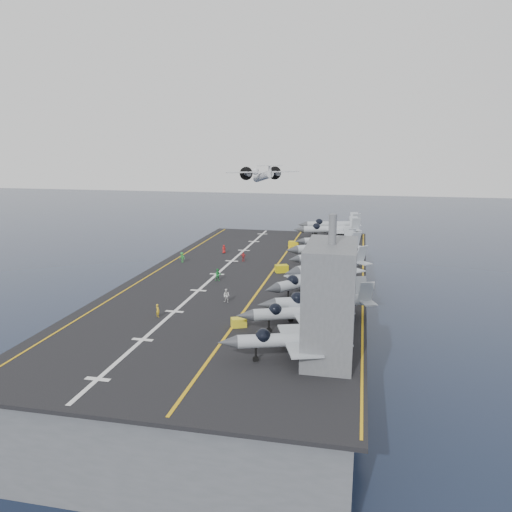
% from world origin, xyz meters
% --- Properties ---
extents(ground, '(500.00, 500.00, 0.00)m').
position_xyz_m(ground, '(0.00, 0.00, 0.00)').
color(ground, '#142135').
rests_on(ground, ground).
extents(hull, '(36.00, 90.00, 10.00)m').
position_xyz_m(hull, '(0.00, 0.00, 5.00)').
color(hull, '#56595E').
rests_on(hull, ground).
extents(flight_deck, '(38.00, 92.00, 0.40)m').
position_xyz_m(flight_deck, '(0.00, 0.00, 10.20)').
color(flight_deck, black).
rests_on(flight_deck, hull).
extents(foul_line, '(0.35, 90.00, 0.02)m').
position_xyz_m(foul_line, '(3.00, 0.00, 10.42)').
color(foul_line, gold).
rests_on(foul_line, flight_deck).
extents(landing_centerline, '(0.50, 90.00, 0.02)m').
position_xyz_m(landing_centerline, '(-6.00, 0.00, 10.42)').
color(landing_centerline, silver).
rests_on(landing_centerline, flight_deck).
extents(deck_edge_port, '(0.25, 90.00, 0.02)m').
position_xyz_m(deck_edge_port, '(-17.00, 0.00, 10.42)').
color(deck_edge_port, gold).
rests_on(deck_edge_port, flight_deck).
extents(deck_edge_stbd, '(0.25, 90.00, 0.02)m').
position_xyz_m(deck_edge_stbd, '(18.50, 0.00, 10.42)').
color(deck_edge_stbd, gold).
rests_on(deck_edge_stbd, flight_deck).
extents(island_superstructure, '(5.00, 10.00, 15.00)m').
position_xyz_m(island_superstructure, '(15.00, -30.00, 17.90)').
color(island_superstructure, '#56595E').
rests_on(island_superstructure, flight_deck).
extents(fighter_jet_0, '(15.59, 12.73, 4.68)m').
position_xyz_m(fighter_jet_0, '(11.36, -31.77, 12.74)').
color(fighter_jet_0, gray).
rests_on(fighter_jet_0, flight_deck).
extents(fighter_jet_1, '(15.84, 13.17, 4.70)m').
position_xyz_m(fighter_jet_1, '(11.16, -23.34, 12.75)').
color(fighter_jet_1, '#A0A9B1').
rests_on(fighter_jet_1, flight_deck).
extents(fighter_jet_2, '(17.20, 14.44, 5.09)m').
position_xyz_m(fighter_jet_2, '(13.44, -19.00, 12.94)').
color(fighter_jet_2, gray).
rests_on(fighter_jet_2, flight_deck).
extents(fighter_jet_3, '(16.66, 17.10, 4.98)m').
position_xyz_m(fighter_jet_3, '(10.78, -9.46, 12.89)').
color(fighter_jet_3, gray).
rests_on(fighter_jet_3, flight_deck).
extents(fighter_jet_4, '(18.72, 18.71, 5.51)m').
position_xyz_m(fighter_jet_4, '(13.17, -0.63, 13.16)').
color(fighter_jet_4, '#939BA2').
rests_on(fighter_jet_4, flight_deck).
extents(fighter_jet_5, '(15.21, 14.50, 4.41)m').
position_xyz_m(fighter_jet_5, '(11.35, 8.86, 12.60)').
color(fighter_jet_5, '#A0ABB1').
rests_on(fighter_jet_5, flight_deck).
extents(fighter_jet_6, '(18.39, 16.79, 5.32)m').
position_xyz_m(fighter_jet_6, '(11.64, 14.65, 13.06)').
color(fighter_jet_6, '#9FA9AF').
rests_on(fighter_jet_6, flight_deck).
extents(fighter_jet_7, '(15.70, 13.72, 4.57)m').
position_xyz_m(fighter_jet_7, '(11.27, 24.27, 12.69)').
color(fighter_jet_7, gray).
rests_on(fighter_jet_7, flight_deck).
extents(fighter_jet_8, '(17.32, 13.63, 5.31)m').
position_xyz_m(fighter_jet_8, '(11.03, 35.78, 13.05)').
color(fighter_jet_8, '#9FA6AE').
rests_on(fighter_jet_8, flight_deck).
extents(tow_cart_a, '(2.15, 1.83, 1.09)m').
position_xyz_m(tow_cart_a, '(3.72, -23.64, 10.95)').
color(tow_cart_a, gold).
rests_on(tow_cart_a, flight_deck).
extents(tow_cart_b, '(2.54, 2.17, 1.29)m').
position_xyz_m(tow_cart_b, '(4.62, 3.66, 11.04)').
color(tow_cart_b, gold).
rests_on(tow_cart_b, flight_deck).
extents(tow_cart_c, '(2.12, 1.38, 1.27)m').
position_xyz_m(tow_cart_c, '(3.70, 25.65, 11.03)').
color(tow_cart_c, gold).
rests_on(tow_cart_c, flight_deck).
extents(crew_1, '(1.25, 1.15, 1.73)m').
position_xyz_m(crew_1, '(-7.34, -22.38, 11.27)').
color(crew_1, gold).
rests_on(crew_1, flight_deck).
extents(crew_2, '(1.43, 1.24, 2.01)m').
position_xyz_m(crew_2, '(-4.61, -4.04, 11.40)').
color(crew_2, green).
rests_on(crew_2, flight_deck).
extents(crew_3, '(1.33, 1.08, 1.91)m').
position_xyz_m(crew_3, '(-14.93, 7.20, 11.36)').
color(crew_3, '#268C33').
rests_on(crew_3, flight_deck).
extents(crew_4, '(1.12, 0.80, 1.77)m').
position_xyz_m(crew_4, '(-3.86, 10.47, 11.29)').
color(crew_4, red).
rests_on(crew_4, flight_deck).
extents(crew_5, '(1.24, 1.12, 1.72)m').
position_xyz_m(crew_5, '(-9.35, 16.51, 11.26)').
color(crew_5, '#B21919').
rests_on(crew_5, flight_deck).
extents(crew_7, '(1.35, 1.09, 1.96)m').
position_xyz_m(crew_7, '(-0.26, -14.73, 11.38)').
color(crew_7, silver).
rests_on(crew_7, flight_deck).
extents(transport_plane, '(23.63, 21.07, 4.64)m').
position_xyz_m(transport_plane, '(-8.12, 51.12, 23.85)').
color(transport_plane, white).
extents(fighter_jet_9, '(17.32, 13.63, 5.31)m').
position_xyz_m(fighter_jet_9, '(11.03, 43.00, 13.05)').
color(fighter_jet_9, '#9FA6AE').
rests_on(fighter_jet_9, flight_deck).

